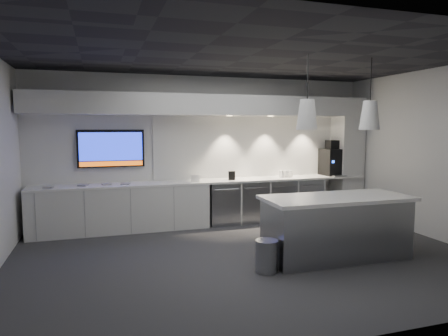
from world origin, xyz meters
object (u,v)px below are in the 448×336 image
object	(u,v)px
wall_tv	(111,149)
coffee_machine	(332,161)
island	(336,227)
bin	(267,256)

from	to	relation	value
wall_tv	coffee_machine	bearing A→B (deg)	-2.99
island	bin	world-z (taller)	island
island	coffee_machine	size ratio (longest dim) A/B	2.87
island	wall_tv	bearing A→B (deg)	138.63
wall_tv	bin	xyz separation A→B (m)	(1.92, -3.08, -1.34)
bin	coffee_machine	distance (m)	4.11
coffee_machine	wall_tv	bearing A→B (deg)	175.95
island	bin	distance (m)	1.28
wall_tv	bin	distance (m)	3.87
island	coffee_machine	bearing A→B (deg)	59.55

